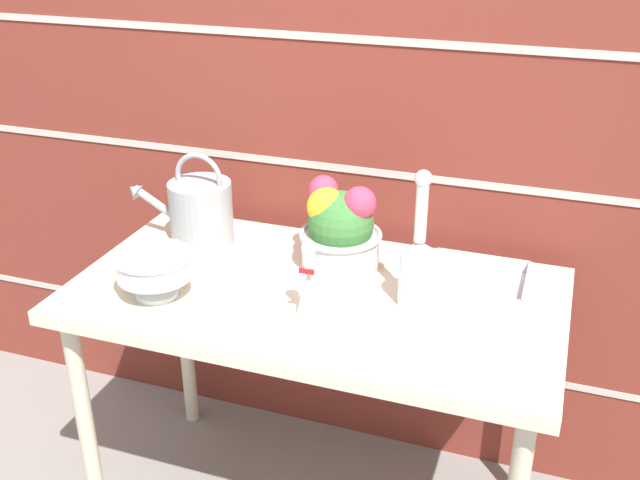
% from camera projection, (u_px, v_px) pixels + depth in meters
% --- Properties ---
extents(brick_wall, '(3.60, 0.08, 2.20)m').
position_uv_depth(brick_wall, '(366.00, 104.00, 2.05)').
color(brick_wall, maroon).
rests_on(brick_wall, ground_plane).
extents(patio_table, '(1.20, 0.65, 0.74)m').
position_uv_depth(patio_table, '(316.00, 316.00, 1.88)').
color(patio_table, beige).
rests_on(patio_table, ground_plane).
extents(watering_can, '(0.32, 0.17, 0.26)m').
position_uv_depth(watering_can, '(200.00, 211.00, 2.05)').
color(watering_can, '#93999E').
rests_on(watering_can, patio_table).
extents(crystal_pedestal_bowl, '(0.19, 0.19, 0.11)m').
position_uv_depth(crystal_pedestal_bowl, '(154.00, 267.00, 1.79)').
color(crystal_pedestal_bowl, silver).
rests_on(crystal_pedestal_bowl, patio_table).
extents(flower_planter, '(0.21, 0.21, 0.24)m').
position_uv_depth(flower_planter, '(340.00, 229.00, 1.91)').
color(flower_planter, '#BCBCC1').
rests_on(flower_planter, patio_table).
extents(glass_decanter, '(0.09, 0.09, 0.34)m').
position_uv_depth(glass_decanter, '(418.00, 265.00, 1.74)').
color(glass_decanter, silver).
rests_on(glass_decanter, patio_table).
extents(figurine_vase, '(0.06, 0.06, 0.19)m').
position_uv_depth(figurine_vase, '(309.00, 287.00, 1.69)').
color(figurine_vase, white).
rests_on(figurine_vase, patio_table).
extents(wire_tray, '(0.25, 0.22, 0.04)m').
position_uv_depth(wire_tray, '(476.00, 283.00, 1.85)').
color(wire_tray, '#B7B7BC').
rests_on(wire_tray, patio_table).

